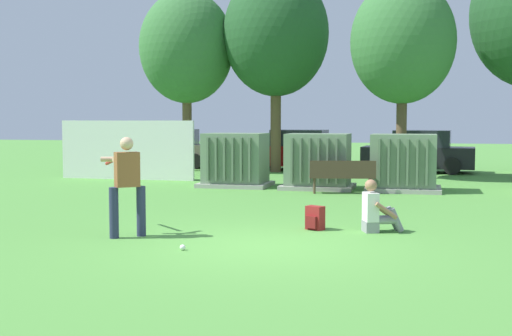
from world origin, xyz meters
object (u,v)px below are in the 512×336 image
at_px(sports_ball, 183,247).
at_px(parked_car_left_of_center, 297,151).
at_px(seated_spectator, 376,211).
at_px(transformer_mid_east, 403,163).
at_px(transformer_mid_west, 318,162).
at_px(transformer_west, 236,161).
at_px(parked_car_right_of_center, 419,153).
at_px(backpack, 315,218).
at_px(batter, 126,181).
at_px(park_bench, 342,174).
at_px(parked_car_leftmost, 169,150).

xyz_separation_m(sports_ball, parked_car_left_of_center, (-1.30, 16.64, 0.71)).
bearing_deg(seated_spectator, transformer_mid_east, 87.75).
distance_m(transformer_mid_west, transformer_mid_east, 2.46).
height_order(transformer_west, parked_car_right_of_center, same).
bearing_deg(backpack, transformer_mid_west, 98.33).
bearing_deg(batter, seated_spectator, 20.47).
relative_size(transformer_mid_west, parked_car_left_of_center, 0.49).
relative_size(park_bench, batter, 1.06).
bearing_deg(transformer_mid_west, parked_car_leftmost, 136.58).
distance_m(transformer_mid_east, park_bench, 1.98).
bearing_deg(batter, backpack, 26.39).
bearing_deg(transformer_west, backpack, -63.75).
bearing_deg(parked_car_left_of_center, seated_spectator, -73.82).
bearing_deg(parked_car_leftmost, park_bench, -44.63).
xyz_separation_m(parked_car_leftmost, parked_car_right_of_center, (10.33, -0.07, 0.00)).
relative_size(sports_ball, parked_car_leftmost, 0.02).
height_order(transformer_mid_west, parked_car_right_of_center, same).
xyz_separation_m(park_bench, batter, (-2.86, -7.62, 0.44)).
bearing_deg(parked_car_left_of_center, parked_car_right_of_center, 0.49).
bearing_deg(parked_car_leftmost, parked_car_left_of_center, -1.14).
distance_m(seated_spectator, backpack, 1.13).
xyz_separation_m(transformer_west, parked_car_left_of_center, (0.60, 6.91, -0.04)).
height_order(seated_spectator, parked_car_left_of_center, parked_car_left_of_center).
xyz_separation_m(seated_spectator, backpack, (-1.11, -0.04, -0.16)).
xyz_separation_m(transformer_west, parked_car_leftmost, (-4.94, 7.02, -0.04)).
xyz_separation_m(batter, sports_ball, (1.36, -0.90, -0.93)).
height_order(transformer_west, transformer_mid_east, same).
bearing_deg(transformer_mid_east, seated_spectator, -92.25).
xyz_separation_m(sports_ball, seated_spectator, (2.81, 2.46, 0.33)).
height_order(transformer_mid_west, batter, batter).
relative_size(transformer_mid_east, parked_car_left_of_center, 0.49).
bearing_deg(sports_ball, parked_car_leftmost, 112.23).
height_order(parked_car_left_of_center, parked_car_right_of_center, same).
bearing_deg(seated_spectator, transformer_west, 122.98).
distance_m(transformer_mid_west, batter, 9.00).
bearing_deg(seated_spectator, parked_car_leftmost, 124.05).
xyz_separation_m(seated_spectator, parked_car_right_of_center, (0.67, 14.22, 0.38)).
bearing_deg(transformer_mid_east, parked_car_leftmost, 144.45).
distance_m(backpack, parked_car_leftmost, 16.69).
bearing_deg(seated_spectator, transformer_mid_west, 106.79).
distance_m(transformer_mid_east, backpack, 7.38).
bearing_deg(transformer_mid_west, sports_ball, -93.77).
height_order(transformer_mid_east, park_bench, transformer_mid_east).
relative_size(transformer_west, transformer_mid_east, 1.00).
xyz_separation_m(batter, seated_spectator, (4.18, 1.56, -0.60)).
bearing_deg(seated_spectator, parked_car_left_of_center, 106.18).
relative_size(batter, backpack, 3.95).
bearing_deg(transformer_west, batter, -86.48).
height_order(park_bench, batter, batter).
height_order(transformer_west, backpack, transformer_west).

